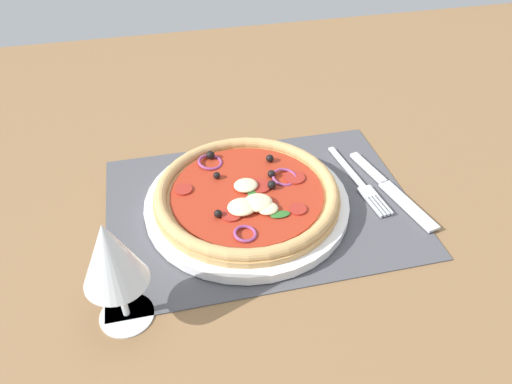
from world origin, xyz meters
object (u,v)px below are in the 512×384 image
wine_glass (110,257)px  fork (360,183)px  plate (247,202)px  knife (391,190)px  pizza (247,193)px

wine_glass → fork: bearing=-155.4°
fork → wine_glass: bearing=-72.3°
plate → knife: plate is taller
pizza → wine_glass: wine_glass is taller
wine_glass → knife: bearing=-160.9°
pizza → knife: pizza is taller
pizza → knife: (-22.27, 1.52, -2.30)cm
knife → wine_glass: wine_glass is taller
plate → pizza: bearing=104.0°
plate → wine_glass: size_ratio=2.00×
pizza → fork: bearing=-176.5°
fork → knife: knife is taller
knife → plate: bearing=-106.4°
fork → knife: bearing=49.9°
wine_glass → plate: bearing=-139.1°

